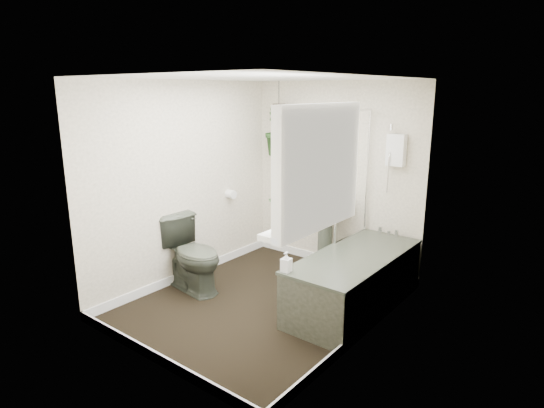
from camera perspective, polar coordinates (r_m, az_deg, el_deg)
The scene contains 22 objects.
floor at distance 4.93m, azimuth -1.10°, elevation -12.38°, with size 2.30×2.80×0.02m, color black.
ceiling at distance 4.41m, azimuth -1.25°, elevation 15.69°, with size 2.30×2.80×0.02m, color white.
wall_back at distance 5.67m, azimuth 7.90°, elevation 3.42°, with size 2.30×0.02×2.30m, color #ECE1C6.
wall_front at distance 3.59m, azimuth -15.57°, elevation -3.23°, with size 2.30×0.02×2.30m, color #ECE1C6.
wall_left at distance 5.33m, azimuth -10.89°, elevation 2.61°, with size 0.02×2.80×2.30m, color #ECE1C6.
wall_right at distance 3.92m, azimuth 12.07°, elevation -1.55°, with size 0.02×2.80×2.30m, color #ECE1C6.
skirting at distance 4.90m, azimuth -1.11°, elevation -11.76°, with size 2.30×2.80×0.10m, color white.
bathtub at distance 4.78m, azimuth 10.32°, elevation -9.51°, with size 0.72×1.72×0.58m, color #373D31, non-canonical shape.
bath_screen at distance 5.06m, azimuth 10.13°, elevation 3.55°, with size 0.04×0.72×1.40m, color silver, non-canonical shape.
shower_box at distance 5.19m, azimuth 15.33°, elevation 6.55°, with size 0.20×0.10×0.35m, color white.
oval_mirror at distance 5.56m, azimuth 8.21°, elevation 6.85°, with size 0.46×0.03×0.62m, color #C2AF8F.
wall_sconce at distance 5.77m, azimuth 4.67°, elevation 6.21°, with size 0.04×0.04×0.22m, color black.
toilet_roll_holder at distance 5.81m, azimuth -5.20°, elevation 1.24°, with size 0.11×0.11×0.11m, color white.
window_recess at distance 3.25m, azimuth 5.91°, elevation 4.50°, with size 0.08×1.00×0.90m, color white.
window_sill at distance 3.38m, azimuth 4.73°, elevation -2.40°, with size 0.18×1.00×0.04m, color white.
window_blinds at distance 3.27m, azimuth 5.24°, elevation 4.59°, with size 0.01×0.86×0.76m, color white.
toilet at distance 5.16m, azimuth -10.00°, elevation -6.18°, with size 0.46×0.82×0.83m, color #373D31.
pedestal_sink at distance 5.59m, azimuth 6.69°, elevation -3.76°, with size 0.57×0.48×0.96m, color #373D31, non-canonical shape.
sill_plant at distance 3.19m, azimuth 1.74°, elevation -0.64°, with size 0.23×0.20×0.25m, color black.
hanging_plant at distance 5.88m, azimuth 0.86°, elevation 9.26°, with size 0.36×0.29×0.66m, color black.
soap_bottle at distance 4.15m, azimuth 1.81°, elevation -7.27°, with size 0.08×0.09×0.19m, color black.
hanging_pot at distance 5.86m, azimuth 0.87°, elevation 11.89°, with size 0.16×0.16×0.12m, color #46342C.
Camera 1 is at (2.79, -3.41, 2.19)m, focal length 30.00 mm.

